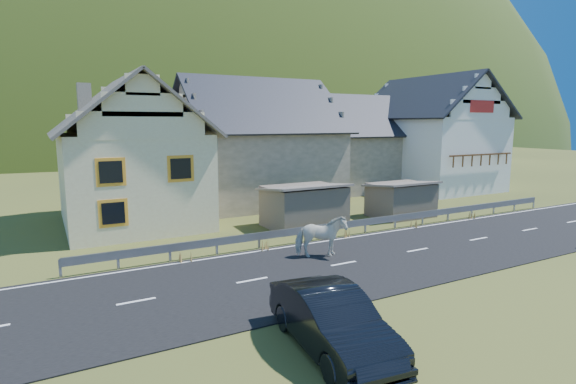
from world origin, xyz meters
TOP-DOWN VIEW (x-y plane):
  - ground at (0.00, 0.00)m, footprint 160.00×160.00m
  - road at (0.00, 0.00)m, footprint 60.00×7.00m
  - lane_markings at (0.00, 0.00)m, footprint 60.00×6.60m
  - guardrail at (-0.00, 3.68)m, footprint 28.10×0.09m
  - shed_left at (-2.00, 6.50)m, footprint 4.30×3.30m
  - shed_right at (4.50, 6.00)m, footprint 3.80×2.90m
  - house_cream at (-10.00, 12.00)m, footprint 7.80×9.80m
  - house_stone_a at (-1.00, 15.00)m, footprint 10.80×9.80m
  - house_stone_b at (9.00, 17.00)m, footprint 9.80×8.80m
  - house_white at (15.00, 14.00)m, footprint 8.80×10.80m
  - mountain at (5.00, 180.00)m, footprint 440.00×280.00m
  - horse at (-4.32, 1.20)m, footprint 1.59×2.29m
  - car at (-8.26, -5.42)m, footprint 2.14×4.83m

SIDE VIEW (x-z plane):
  - mountain at x=5.00m, z-range -150.00..110.00m
  - ground at x=0.00m, z-range 0.00..0.00m
  - road at x=0.00m, z-range 0.00..0.04m
  - lane_markings at x=0.00m, z-range 0.04..0.05m
  - guardrail at x=0.00m, z-range 0.19..0.94m
  - car at x=-8.26m, z-range 0.00..1.54m
  - horse at x=-4.32m, z-range 0.04..1.80m
  - shed_right at x=4.50m, z-range -0.10..2.10m
  - shed_left at x=-2.00m, z-range -0.10..2.30m
  - house_stone_b at x=9.00m, z-range 0.19..8.29m
  - house_cream at x=-10.00m, z-range 0.21..8.51m
  - house_stone_a at x=-1.00m, z-range 0.18..9.08m
  - house_white at x=15.00m, z-range 0.21..9.91m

